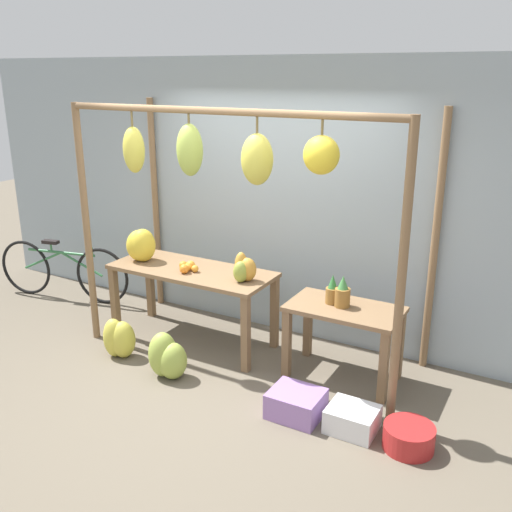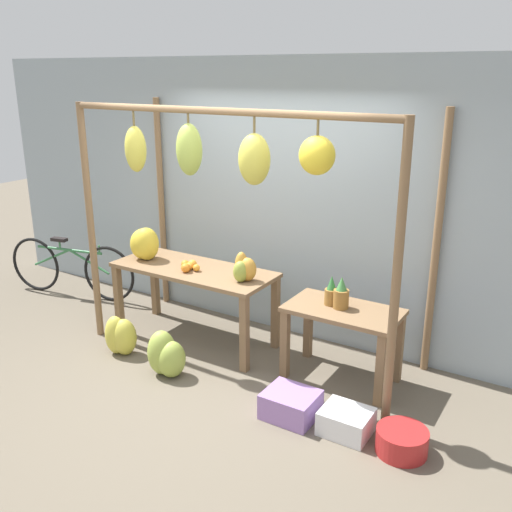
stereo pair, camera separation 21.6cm
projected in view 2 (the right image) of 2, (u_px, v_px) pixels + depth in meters
The scene contains 15 objects.
ground_plane at pixel (203, 387), 5.03m from camera, with size 20.00×20.00×0.00m, color #665B4C.
shop_wall_back at pixel (285, 201), 5.76m from camera, with size 8.00×0.08×2.80m.
stall_awning at pixel (235, 181), 4.83m from camera, with size 3.20×1.23×2.38m.
display_table_main at pixel (194, 279), 5.72m from camera, with size 1.67×0.67×0.78m.
display_table_side at pixel (343, 324), 5.00m from camera, with size 0.99×0.56×0.69m.
banana_pile_on_table at pixel (145, 244), 5.89m from camera, with size 0.40×0.37×0.34m.
orange_pile at pixel (189, 266), 5.61m from camera, with size 0.22×0.22×0.09m.
pineapple_cluster at pixel (337, 294), 4.96m from camera, with size 0.23×0.15×0.29m.
banana_pile_ground_left at pixel (120, 336), 5.56m from camera, with size 0.37×0.30×0.39m.
banana_pile_ground_right at pixel (166, 355), 5.17m from camera, with size 0.45×0.36×0.43m.
fruit_crate_white at pixel (291, 405), 4.57m from camera, with size 0.42×0.36×0.21m.
blue_bucket at pixel (402, 441), 4.14m from camera, with size 0.38×0.38×0.18m.
parked_bicycle at pixel (71, 268), 6.97m from camera, with size 1.72×0.41×0.73m.
papaya_pile at pixel (244, 269), 5.30m from camera, with size 0.24×0.24×0.27m.
fruit_crate_purple at pixel (346, 422), 4.36m from camera, with size 0.38×0.32×0.19m.
Camera 2 is at (2.73, -3.51, 2.66)m, focal length 40.00 mm.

